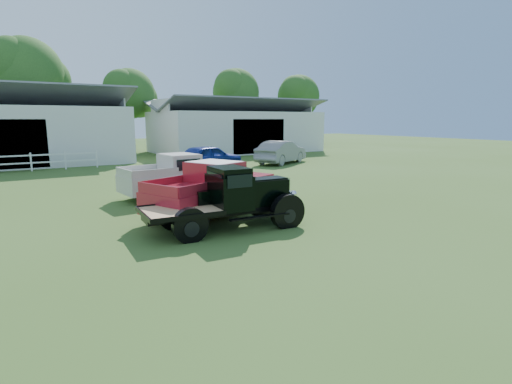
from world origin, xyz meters
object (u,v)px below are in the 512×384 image
red_pickup (213,188)px  misc_car_grey (281,152)px  white_pickup (178,176)px  misc_car_blue (209,157)px  vintage_flatbed (227,198)px

red_pickup → misc_car_grey: 16.71m
misc_car_grey → red_pickup: bearing=109.0°
white_pickup → misc_car_blue: white_pickup is taller
misc_car_grey → vintage_flatbed: bearing=111.9°
vintage_flatbed → misc_car_blue: size_ratio=0.98×
misc_car_blue → misc_car_grey: misc_car_grey is taller
misc_car_blue → misc_car_grey: (6.32, 0.66, 0.02)m
vintage_flatbed → white_pickup: 5.73m
white_pickup → misc_car_blue: (5.08, 7.55, -0.07)m
white_pickup → misc_car_grey: white_pickup is taller
vintage_flatbed → misc_car_blue: 14.43m
white_pickup → misc_car_grey: (11.40, 8.21, -0.05)m
red_pickup → white_pickup: (0.19, 3.82, -0.04)m
red_pickup → misc_car_blue: bearing=43.4°
red_pickup → white_pickup: red_pickup is taller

